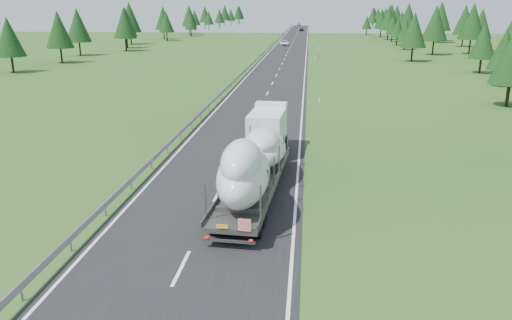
# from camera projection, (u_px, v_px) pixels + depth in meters

# --- Properties ---
(ground) EXTENTS (400.00, 400.00, 0.00)m
(ground) POSITION_uv_depth(u_px,v_px,m) (218.00, 193.00, 29.50)
(ground) COLOR #254918
(ground) RESTS_ON ground
(road_surface) EXTENTS (10.00, 400.00, 0.02)m
(road_surface) POSITION_uv_depth(u_px,v_px,m) (288.00, 52.00, 124.64)
(road_surface) COLOR black
(road_surface) RESTS_ON ground
(guardrail) EXTENTS (0.10, 400.00, 0.76)m
(guardrail) POSITION_uv_depth(u_px,v_px,m) (267.00, 49.00, 124.94)
(guardrail) COLOR slate
(guardrail) RESTS_ON ground
(marker_posts) EXTENTS (0.13, 350.08, 1.00)m
(marker_posts) POSITION_uv_depth(u_px,v_px,m) (313.00, 37.00, 176.19)
(marker_posts) COLOR silver
(marker_posts) RESTS_ON ground
(highway_sign) EXTENTS (0.08, 0.90, 2.60)m
(highway_sign) POSITION_uv_depth(u_px,v_px,m) (319.00, 51.00, 104.39)
(highway_sign) COLOR slate
(highway_sign) RESTS_ON ground
(tree_line_right) EXTENTS (28.37, 357.19, 12.60)m
(tree_line_right) POSITION_uv_depth(u_px,v_px,m) (437.00, 21.00, 143.35)
(tree_line_right) COLOR black
(tree_line_right) RESTS_ON ground
(tree_line_left) EXTENTS (15.20, 357.78, 12.45)m
(tree_line_left) POSITION_uv_depth(u_px,v_px,m) (163.00, 18.00, 170.38)
(tree_line_left) COLOR black
(tree_line_left) RESTS_ON ground
(boat_truck) EXTENTS (3.49, 18.78, 4.38)m
(boat_truck) POSITION_uv_depth(u_px,v_px,m) (257.00, 153.00, 29.73)
(boat_truck) COLOR silver
(boat_truck) RESTS_ON ground
(distant_van) EXTENTS (2.79, 5.47, 1.48)m
(distant_van) POSITION_uv_depth(u_px,v_px,m) (284.00, 43.00, 145.54)
(distant_van) COLOR white
(distant_van) RESTS_ON ground
(distant_car_dark) EXTENTS (2.14, 4.76, 1.59)m
(distant_car_dark) POSITION_uv_depth(u_px,v_px,m) (301.00, 29.00, 237.49)
(distant_car_dark) COLOR black
(distant_car_dark) RESTS_ON ground
(distant_car_blue) EXTENTS (1.90, 4.92, 1.60)m
(distant_car_blue) POSITION_uv_depth(u_px,v_px,m) (299.00, 24.00, 307.55)
(distant_car_blue) COLOR #1B324D
(distant_car_blue) RESTS_ON ground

